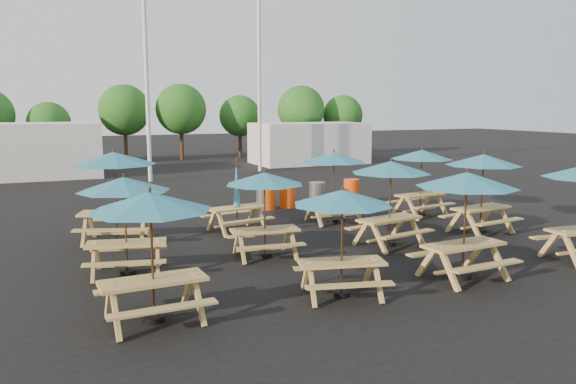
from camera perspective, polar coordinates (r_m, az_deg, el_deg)
name	(u,v)px	position (r m, az deg, el deg)	size (l,w,h in m)	color
ground	(309,238)	(15.76, 2.17, -4.72)	(120.00, 120.00, 0.00)	black
picnic_unit_0	(150,209)	(9.60, -13.80, -1.68)	(2.20, 2.20, 2.27)	tan
picnic_unit_1	(124,190)	(12.55, -16.33, 0.24)	(2.36, 2.36, 2.17)	tan
picnic_unit_2	(114,163)	(15.69, -17.28, 2.79)	(2.87, 2.87, 2.48)	tan
picnic_unit_3	(342,203)	(10.69, 5.56, -1.15)	(2.34, 2.34, 2.11)	tan
picnic_unit_4	(265,183)	(13.50, -2.39, 0.90)	(2.12, 2.12, 2.10)	tan
picnic_unit_5	(237,201)	(16.51, -5.21, -0.95)	(1.95, 1.77, 2.19)	tan
picnic_unit_6	(467,186)	(12.30, 17.69, 0.60)	(2.28, 2.28, 2.32)	tan
picnic_unit_7	(391,172)	(14.80, 10.41, 2.02)	(2.46, 2.46, 2.27)	tan
picnic_unit_8	(334,161)	(17.65, 4.68, 3.14)	(2.11, 2.11, 2.25)	tan
picnic_unit_10	(483,164)	(17.02, 19.23, 2.67)	(2.42, 2.42, 2.32)	tan
picnic_unit_11	(422,158)	(19.19, 13.44, 3.36)	(2.38, 2.38, 2.25)	tan
waste_bin_0	(267,197)	(20.01, -2.12, -0.46)	(0.58, 0.58, 0.94)	#E3470D
waste_bin_1	(264,197)	(20.01, -2.42, -0.46)	(0.58, 0.58, 0.94)	gray
waste_bin_2	(287,195)	(20.45, -0.08, -0.26)	(0.58, 0.58, 0.94)	#E3470D
waste_bin_3	(317,195)	(20.34, 2.97, -0.32)	(0.58, 0.58, 0.94)	gray
waste_bin_4	(351,192)	(21.31, 6.45, 0.05)	(0.58, 0.58, 0.94)	#E3470D
mast_0	(146,57)	(28.31, -14.24, 13.19)	(0.20, 0.20, 12.00)	silver
mast_1	(259,64)	(31.92, -2.95, 12.90)	(0.20, 0.20, 12.00)	silver
event_tent_0	(17,151)	(31.94, -25.80, 3.79)	(8.00, 4.00, 2.80)	silver
event_tent_1	(309,143)	(36.43, 2.12, 4.99)	(7.00, 4.00, 2.60)	silver
tree_2	(49,123)	(37.50, -23.12, 6.44)	(2.59, 2.59, 3.93)	#382314
tree_3	(124,110)	(38.85, -16.29, 7.99)	(3.36, 3.36, 5.09)	#382314
tree_4	(181,109)	(39.03, -10.83, 8.26)	(3.41, 3.41, 5.17)	#382314
tree_5	(240,116)	(40.59, -4.92, 7.71)	(2.94, 2.94, 4.45)	#382314
tree_6	(301,110)	(40.40, 1.34, 8.38)	(3.38, 3.38, 5.13)	#382314
tree_7	(343,115)	(41.96, 5.58, 7.76)	(2.95, 2.95, 4.48)	#382314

